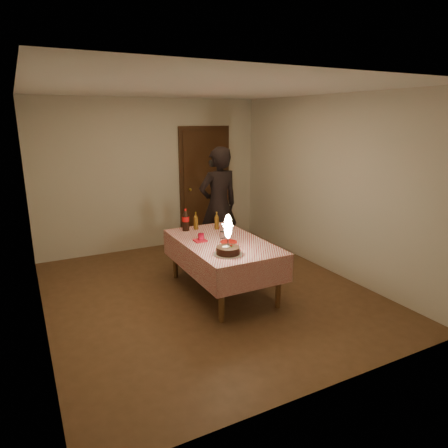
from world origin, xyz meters
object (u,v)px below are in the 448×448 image
at_px(cola_bottle, 186,220).
at_px(amber_bottle_left, 196,221).
at_px(red_cup, 201,237).
at_px(amber_bottle_right, 217,221).
at_px(photographer, 219,205).
at_px(birthday_cake, 228,245).
at_px(red_plate, 229,242).
at_px(clear_cup, 223,235).
at_px(dining_table, 222,248).

relative_size(cola_bottle, amber_bottle_left, 1.25).
bearing_deg(red_cup, amber_bottle_right, 43.93).
height_order(amber_bottle_left, photographer, photographer).
xyz_separation_m(birthday_cake, photographer, (0.67, 1.58, 0.10)).
bearing_deg(photographer, red_cup, -127.55).
height_order(red_plate, amber_bottle_right, amber_bottle_right).
bearing_deg(amber_bottle_left, clear_cup, -75.97).
bearing_deg(birthday_cake, clear_cup, 68.47).
distance_m(birthday_cake, red_cup, 0.63).
distance_m(cola_bottle, photographer, 0.83).
bearing_deg(clear_cup, cola_bottle, 117.15).
relative_size(amber_bottle_left, photographer, 0.14).
bearing_deg(amber_bottle_left, red_cup, -106.72).
height_order(clear_cup, cola_bottle, cola_bottle).
relative_size(red_plate, amber_bottle_right, 0.86).
height_order(birthday_cake, clear_cup, birthday_cake).
relative_size(amber_bottle_left, amber_bottle_right, 1.00).
relative_size(dining_table, red_cup, 17.20).
distance_m(cola_bottle, amber_bottle_left, 0.16).
distance_m(red_plate, amber_bottle_left, 0.78).
distance_m(dining_table, amber_bottle_left, 0.71).
relative_size(red_cup, cola_bottle, 0.31).
bearing_deg(amber_bottle_right, cola_bottle, 161.81).
bearing_deg(amber_bottle_right, amber_bottle_left, 154.23).
height_order(dining_table, birthday_cake, birthday_cake).
distance_m(clear_cup, photographer, 1.07).
relative_size(clear_cup, cola_bottle, 0.28).
relative_size(clear_cup, amber_bottle_right, 0.35).
bearing_deg(birthday_cake, amber_bottle_left, 85.25).
distance_m(dining_table, red_plate, 0.14).
distance_m(amber_bottle_left, photographer, 0.71).
bearing_deg(red_cup, clear_cup, -2.89).
bearing_deg(birthday_cake, cola_bottle, 92.70).
bearing_deg(amber_bottle_left, birthday_cake, -94.75).
distance_m(birthday_cake, photographer, 1.71).
xyz_separation_m(birthday_cake, amber_bottle_left, (0.10, 1.17, 0.00)).
relative_size(red_cup, amber_bottle_right, 0.39).
bearing_deg(amber_bottle_right, dining_table, -109.16).
bearing_deg(cola_bottle, amber_bottle_left, -3.22).
relative_size(red_cup, photographer, 0.05).
bearing_deg(red_plate, birthday_cake, -119.20).
height_order(red_plate, red_cup, red_cup).
xyz_separation_m(red_plate, clear_cup, (0.01, 0.19, 0.04)).
bearing_deg(photographer, red_plate, -110.54).
bearing_deg(dining_table, red_plate, -59.42).
height_order(clear_cup, amber_bottle_right, amber_bottle_right).
distance_m(red_plate, clear_cup, 0.20).
bearing_deg(amber_bottle_left, cola_bottle, 176.78).
height_order(dining_table, cola_bottle, cola_bottle).
height_order(cola_bottle, photographer, photographer).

